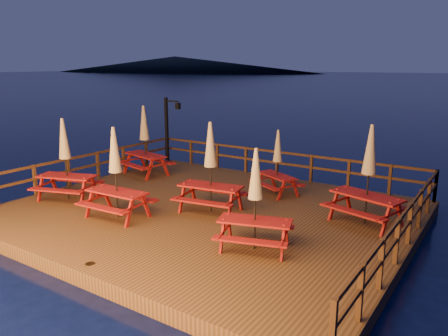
# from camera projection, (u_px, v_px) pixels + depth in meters

# --- Properties ---
(ground) EXTENTS (500.00, 500.00, 0.00)m
(ground) POSITION_uv_depth(u_px,v_px,m) (207.00, 222.00, 13.88)
(ground) COLOR black
(ground) RESTS_ON ground
(deck) EXTENTS (12.00, 10.00, 0.40)m
(deck) POSITION_uv_depth(u_px,v_px,m) (207.00, 216.00, 13.83)
(deck) COLOR #402A14
(deck) RESTS_ON ground
(deck_piles) EXTENTS (11.44, 9.44, 1.40)m
(deck_piles) POSITION_uv_depth(u_px,v_px,m) (207.00, 230.00, 13.95)
(deck_piles) COLOR #321E10
(deck_piles) RESTS_ON ground
(railing) EXTENTS (11.80, 9.75, 1.10)m
(railing) POSITION_uv_depth(u_px,v_px,m) (237.00, 175.00, 15.04)
(railing) COLOR #321E10
(railing) RESTS_ON deck
(lamp_post) EXTENTS (0.85, 0.18, 3.00)m
(lamp_post) POSITION_uv_depth(u_px,v_px,m) (169.00, 124.00, 19.95)
(lamp_post) COLOR black
(lamp_post) RESTS_ON deck
(headland_left) EXTENTS (180.00, 84.00, 9.00)m
(headland_left) POSITION_uv_depth(u_px,v_px,m) (175.00, 64.00, 252.86)
(headland_left) COLOR black
(headland_left) RESTS_ON ground
(picnic_table_0) EXTENTS (2.34, 2.13, 2.76)m
(picnic_table_0) POSITION_uv_depth(u_px,v_px,m) (65.00, 158.00, 14.53)
(picnic_table_0) COLOR maroon
(picnic_table_0) RESTS_ON deck
(picnic_table_1) EXTENTS (2.15, 1.94, 2.56)m
(picnic_table_1) POSITION_uv_depth(u_px,v_px,m) (255.00, 198.00, 10.55)
(picnic_table_1) COLOR maroon
(picnic_table_1) RESTS_ON deck
(picnic_table_2) EXTENTS (2.02, 1.89, 2.28)m
(picnic_table_2) POSITION_uv_depth(u_px,v_px,m) (277.00, 161.00, 15.20)
(picnic_table_2) COLOR maroon
(picnic_table_2) RESTS_ON deck
(picnic_table_3) EXTENTS (2.20, 1.91, 2.81)m
(picnic_table_3) POSITION_uv_depth(u_px,v_px,m) (211.00, 166.00, 13.29)
(picnic_table_3) COLOR maroon
(picnic_table_3) RESTS_ON deck
(picnic_table_4) EXTENTS (1.99, 1.67, 2.73)m
(picnic_table_4) POSITION_uv_depth(u_px,v_px,m) (116.00, 171.00, 12.78)
(picnic_table_4) COLOR maroon
(picnic_table_4) RESTS_ON deck
(picnic_table_5) EXTENTS (2.38, 2.13, 2.87)m
(picnic_table_5) POSITION_uv_depth(u_px,v_px,m) (369.00, 173.00, 12.25)
(picnic_table_5) COLOR maroon
(picnic_table_5) RESTS_ON deck
(picnic_table_6) EXTENTS (2.31, 2.05, 2.85)m
(picnic_table_6) POSITION_uv_depth(u_px,v_px,m) (145.00, 139.00, 17.84)
(picnic_table_6) COLOR maroon
(picnic_table_6) RESTS_ON deck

